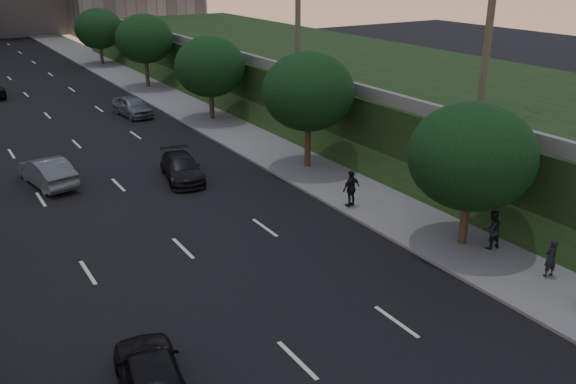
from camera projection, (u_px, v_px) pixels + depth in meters
road_surface at (85, 152)px, 38.51m from camera, size 16.00×140.00×0.02m
sidewalk_right at (230, 128)px, 43.52m from camera, size 4.50×140.00×0.15m
embankment at (377, 89)px, 47.01m from camera, size 18.00×90.00×4.00m
parapet_wall at (283, 68)px, 41.98m from camera, size 0.35×90.00×0.70m
tree_right_a at (472, 156)px, 24.69m from camera, size 5.20×5.20×6.24m
tree_right_b at (308, 92)px, 34.01m from camera, size 5.20×5.20×6.74m
tree_right_c at (210, 67)px, 44.49m from camera, size 5.20×5.20×6.24m
tree_right_d at (144, 39)px, 55.39m from camera, size 5.20×5.20×6.74m
tree_right_e at (99, 29)px, 67.45m from camera, size 5.20×5.20×6.24m
sedan_near_left at (151, 376)px, 16.89m from camera, size 2.51×4.64×1.50m
sedan_mid_left at (47, 172)px, 32.74m from camera, size 2.40×4.91×1.55m
sedan_near_right at (182, 168)px, 33.59m from camera, size 2.76×4.92×1.35m
sedan_far_right at (132, 106)px, 46.94m from camera, size 2.25×4.65×1.53m
pedestrian_a at (551, 258)px, 23.09m from camera, size 0.62×0.46×1.56m
pedestrian_b at (492, 229)px, 25.30m from camera, size 0.92×0.77×1.70m
pedestrian_c at (351, 188)px, 29.54m from camera, size 1.14×0.61×1.84m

